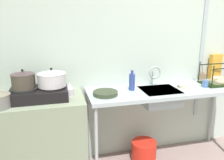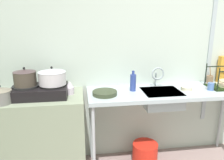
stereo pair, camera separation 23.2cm
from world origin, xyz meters
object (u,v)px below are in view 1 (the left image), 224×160
(pot_on_left_burner, at_px, (23,80))
(bottle_by_sink, at_px, (132,82))
(cereal_box, at_px, (215,67))
(small_bowl_on_drainboard, at_px, (183,86))
(frying_pan, at_px, (105,93))
(bucket_on_floor, at_px, (144,152))
(stove, at_px, (39,93))
(utensil_jar, at_px, (202,76))
(faucet, at_px, (155,73))
(percolator, at_px, (70,89))
(sink_basin, at_px, (159,97))
(pot_on_right_burner, at_px, (52,78))
(dish_rack, at_px, (218,81))
(cup_by_rack, at_px, (205,84))

(pot_on_left_burner, height_order, bottle_by_sink, pot_on_left_burner)
(pot_on_left_burner, distance_m, cereal_box, 2.26)
(pot_on_left_burner, xyz_separation_m, bottle_by_sink, (1.08, 0.04, -0.11))
(pot_on_left_burner, xyz_separation_m, small_bowl_on_drainboard, (1.66, -0.02, -0.18))
(frying_pan, bearing_deg, bucket_on_floor, 5.53)
(pot_on_left_burner, bearing_deg, frying_pan, -3.40)
(stove, relative_size, utensil_jar, 2.77)
(frying_pan, distance_m, small_bowl_on_drainboard, 0.89)
(pot_on_left_burner, distance_m, frying_pan, 0.79)
(frying_pan, relative_size, bottle_by_sink, 1.15)
(stove, height_order, utensil_jar, utensil_jar)
(pot_on_left_burner, distance_m, bucket_on_floor, 1.57)
(faucet, relative_size, utensil_jar, 1.19)
(percolator, relative_size, small_bowl_on_drainboard, 1.15)
(frying_pan, bearing_deg, cereal_box, 10.24)
(percolator, height_order, bottle_by_sink, bottle_by_sink)
(pot_on_left_burner, distance_m, small_bowl_on_drainboard, 1.67)
(sink_basin, relative_size, cereal_box, 1.26)
(sink_basin, bearing_deg, faucet, 90.08)
(bottle_by_sink, bearing_deg, bucket_on_floor, -16.29)
(bottle_by_sink, relative_size, bucket_on_floor, 0.76)
(bottle_by_sink, bearing_deg, pot_on_left_burner, -177.67)
(percolator, bearing_deg, pot_on_right_burner, -169.50)
(pot_on_left_burner, xyz_separation_m, bucket_on_floor, (1.24, -0.00, -0.96))
(percolator, relative_size, sink_basin, 0.34)
(stove, distance_m, dish_rack, 2.02)
(frying_pan, distance_m, dish_rack, 1.38)
(stove, relative_size, percolator, 3.93)
(frying_pan, height_order, small_bowl_on_drainboard, frying_pan)
(dish_rack, bearing_deg, cereal_box, 64.35)
(frying_pan, xyz_separation_m, utensil_jar, (1.30, 0.26, 0.03))
(stove, height_order, frying_pan, stove)
(dish_rack, bearing_deg, pot_on_right_burner, -179.59)
(percolator, xyz_separation_m, cup_by_rack, (1.50, -0.08, -0.03))
(sink_basin, relative_size, utensil_jar, 2.08)
(dish_rack, xyz_separation_m, bucket_on_floor, (-0.91, -0.01, -0.80))
(sink_basin, xyz_separation_m, bottle_by_sink, (-0.30, 0.06, 0.17))
(pot_on_right_burner, height_order, sink_basin, pot_on_right_burner)
(pot_on_right_burner, xyz_separation_m, utensil_jar, (1.81, 0.21, -0.15))
(sink_basin, bearing_deg, percolator, 177.00)
(sink_basin, bearing_deg, cup_by_rack, -3.55)
(frying_pan, bearing_deg, pot_on_right_burner, 174.91)
(pot_on_left_burner, height_order, utensil_jar, pot_on_left_burner)
(frying_pan, xyz_separation_m, cereal_box, (1.48, 0.27, 0.14))
(pot_on_left_burner, height_order, cereal_box, cereal_box)
(percolator, distance_m, small_bowl_on_drainboard, 1.24)
(pot_on_left_burner, height_order, frying_pan, pot_on_left_burner)
(cereal_box, bearing_deg, utensil_jar, 177.21)
(utensil_jar, xyz_separation_m, bucket_on_floor, (-0.83, -0.21, -0.81))
(frying_pan, bearing_deg, sink_basin, 2.37)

